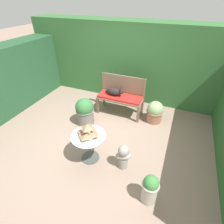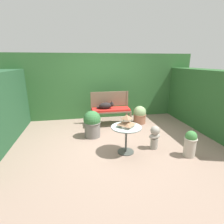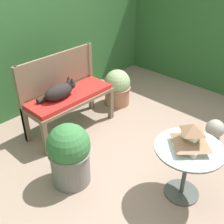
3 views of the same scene
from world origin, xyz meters
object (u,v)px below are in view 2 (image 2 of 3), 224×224
object	(u,v)px
cat	(106,106)
garden_bench	(111,111)
potted_plant_bench_left	(140,115)
potted_plant_hedge_corner	(92,124)
garden_bust	(155,136)
pagoda_birdhouse	(126,122)
patio_table	(126,132)
potted_plant_table_near	(190,143)

from	to	relation	value
cat	garden_bench	bearing A→B (deg)	5.22
garden_bench	cat	distance (m)	0.24
potted_plant_bench_left	potted_plant_hedge_corner	bearing A→B (deg)	-154.11
garden_bust	potted_plant_hedge_corner	world-z (taller)	potted_plant_hedge_corner
pagoda_birdhouse	potted_plant_hedge_corner	distance (m)	1.24
garden_bust	potted_plant_bench_left	distance (m)	1.74
garden_bench	patio_table	distance (m)	1.75
garden_bust	potted_plant_table_near	bearing A→B (deg)	-55.90
pagoda_birdhouse	potted_plant_hedge_corner	size ratio (longest dim) A/B	0.46
potted_plant_hedge_corner	potted_plant_bench_left	distance (m)	1.79
garden_bench	cat	xyz separation A→B (m)	(-0.15, -0.01, 0.18)
garden_bust	patio_table	bearing A→B (deg)	165.35
cat	potted_plant_hedge_corner	size ratio (longest dim) A/B	0.73
garden_bench	potted_plant_table_near	bearing A→B (deg)	-58.95
cat	pagoda_birdhouse	world-z (taller)	pagoda_birdhouse
cat	potted_plant_hedge_corner	world-z (taller)	cat
potted_plant_hedge_corner	cat	bearing A→B (deg)	56.83
garden_bench	patio_table	size ratio (longest dim) A/B	1.82
pagoda_birdhouse	potted_plant_bench_left	distance (m)	2.05
cat	potted_plant_table_near	size ratio (longest dim) A/B	0.91
potted_plant_hedge_corner	pagoda_birdhouse	bearing A→B (deg)	-56.19
cat	potted_plant_hedge_corner	distance (m)	0.94
potted_plant_table_near	potted_plant_bench_left	bearing A→B (deg)	99.06
patio_table	potted_plant_table_near	distance (m)	1.37
patio_table	potted_plant_bench_left	xyz separation A→B (m)	(0.94, 1.77, -0.20)
garden_bust	potted_plant_hedge_corner	bearing A→B (deg)	126.80
pagoda_birdhouse	patio_table	bearing A→B (deg)	97.13
garden_bench	potted_plant_table_near	world-z (taller)	potted_plant_table_near
garden_bust	potted_plant_bench_left	bearing A→B (deg)	63.37
cat	pagoda_birdhouse	xyz separation A→B (m)	(0.17, -1.74, 0.07)
potted_plant_bench_left	garden_bust	bearing A→B (deg)	-98.27
pagoda_birdhouse	potted_plant_table_near	distance (m)	1.42
patio_table	potted_plant_hedge_corner	bearing A→B (deg)	123.81
pagoda_birdhouse	garden_bust	xyz separation A→B (m)	(0.69, 0.04, -0.42)
cat	potted_plant_bench_left	distance (m)	1.17
patio_table	potted_plant_table_near	xyz separation A→B (m)	(1.29, -0.41, -0.18)
potted_plant_hedge_corner	potted_plant_bench_left	bearing A→B (deg)	25.89
garden_bust	potted_plant_table_near	distance (m)	0.75
garden_bench	potted_plant_table_near	distance (m)	2.54
cat	potted_plant_table_near	bearing A→B (deg)	-54.94
patio_table	garden_bust	world-z (taller)	patio_table
pagoda_birdhouse	potted_plant_table_near	xyz separation A→B (m)	(1.29, -0.41, -0.42)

